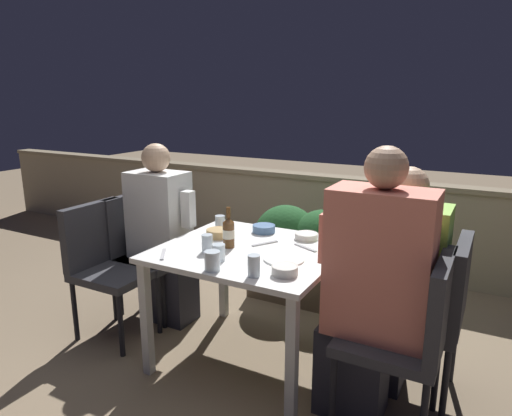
{
  "coord_description": "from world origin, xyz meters",
  "views": [
    {
      "loc": [
        1.19,
        -2.14,
        1.54
      ],
      "look_at": [
        0.0,
        0.07,
        0.92
      ],
      "focal_mm": 32.0,
      "sensor_mm": 36.0,
      "label": 1
    }
  ],
  "objects": [
    {
      "name": "person_coral_top",
      "position": [
        0.73,
        -0.16,
        0.67
      ],
      "size": [
        0.52,
        0.26,
        1.34
      ],
      "color": "#282833",
      "rests_on": "ground_plane"
    },
    {
      "name": "glass_cup_2",
      "position": [
        -0.35,
        0.23,
        0.75
      ],
      "size": [
        0.06,
        0.06,
        0.09
      ],
      "color": "silver",
      "rests_on": "dining_table"
    },
    {
      "name": "bowl_0",
      "position": [
        -0.08,
        0.31,
        0.73
      ],
      "size": [
        0.14,
        0.14,
        0.05
      ],
      "color": "#4C709E",
      "rests_on": "dining_table"
    },
    {
      "name": "chair_left_far",
      "position": [
        -0.98,
        0.18,
        0.53
      ],
      "size": [
        0.46,
        0.46,
        0.87
      ],
      "color": "#333338",
      "rests_on": "ground_plane"
    },
    {
      "name": "glass_cup_0",
      "position": [
        -0.0,
        -0.38,
        0.75
      ],
      "size": [
        0.08,
        0.08,
        0.1
      ],
      "color": "silver",
      "rests_on": "dining_table"
    },
    {
      "name": "fork_0",
      "position": [
        -0.36,
        -0.32,
        0.71
      ],
      "size": [
        0.11,
        0.15,
        0.01
      ],
      "color": "silver",
      "rests_on": "dining_table"
    },
    {
      "name": "glass_cup_1",
      "position": [
        -0.18,
        -0.17,
        0.75
      ],
      "size": [
        0.06,
        0.06,
        0.1
      ],
      "color": "silver",
      "rests_on": "dining_table"
    },
    {
      "name": "chair_right_far",
      "position": [
        0.98,
        0.14,
        0.53
      ],
      "size": [
        0.46,
        0.46,
        0.87
      ],
      "color": "#333338",
      "rests_on": "ground_plane"
    },
    {
      "name": "fork_1",
      "position": [
        0.04,
        0.1,
        0.71
      ],
      "size": [
        0.1,
        0.16,
        0.01
      ],
      "color": "silver",
      "rests_on": "dining_table"
    },
    {
      "name": "planter_hedge",
      "position": [
        0.1,
        0.93,
        0.4
      ],
      "size": [
        1.11,
        0.47,
        0.73
      ],
      "color": "brown",
      "rests_on": "ground_plane"
    },
    {
      "name": "person_white_polo",
      "position": [
        -0.78,
        0.18,
        0.62
      ],
      "size": [
        0.48,
        0.26,
        1.24
      ],
      "color": "#282833",
      "rests_on": "ground_plane"
    },
    {
      "name": "chair_right_near",
      "position": [
        0.93,
        -0.16,
        0.53
      ],
      "size": [
        0.46,
        0.46,
        0.87
      ],
      "color": "#333338",
      "rests_on": "ground_plane"
    },
    {
      "name": "ground_plane",
      "position": [
        0.0,
        0.0,
        0.0
      ],
      "size": [
        16.0,
        16.0,
        0.0
      ],
      "primitive_type": "plane",
      "color": "#847056"
    },
    {
      "name": "beer_bottle",
      "position": [
        -0.12,
        -0.04,
        0.79
      ],
      "size": [
        0.07,
        0.07,
        0.23
      ],
      "color": "brown",
      "rests_on": "dining_table"
    },
    {
      "name": "bowl_3",
      "position": [
        -0.28,
        0.09,
        0.73
      ],
      "size": [
        0.15,
        0.15,
        0.05
      ],
      "color": "tan",
      "rests_on": "dining_table"
    },
    {
      "name": "dining_table",
      "position": [
        0.0,
        0.0,
        0.62
      ],
      "size": [
        0.98,
        0.9,
        0.7
      ],
      "color": "white",
      "rests_on": "ground_plane"
    },
    {
      "name": "bowl_1",
      "position": [
        0.21,
        0.31,
        0.72
      ],
      "size": [
        0.14,
        0.14,
        0.04
      ],
      "color": "silver",
      "rests_on": "dining_table"
    },
    {
      "name": "plate_0",
      "position": [
        0.25,
        -0.08,
        0.71
      ],
      "size": [
        0.22,
        0.22,
        0.01
      ],
      "color": "white",
      "rests_on": "dining_table"
    },
    {
      "name": "fork_2",
      "position": [
        0.27,
        0.15,
        0.71
      ],
      "size": [
        0.16,
        0.09,
        0.01
      ],
      "color": "silver",
      "rests_on": "dining_table"
    },
    {
      "name": "parapet_wall",
      "position": [
        0.0,
        1.78,
        0.42
      ],
      "size": [
        9.0,
        0.18,
        0.84
      ],
      "color": "gray",
      "rests_on": "ground_plane"
    },
    {
      "name": "glass_cup_3",
      "position": [
        -0.05,
        -0.25,
        0.75
      ],
      "size": [
        0.07,
        0.07,
        0.09
      ],
      "color": "silver",
      "rests_on": "dining_table"
    },
    {
      "name": "person_green_blouse",
      "position": [
        0.78,
        0.14,
        0.61
      ],
      "size": [
        0.49,
        0.26,
        1.21
      ],
      "color": "#282833",
      "rests_on": "ground_plane"
    },
    {
      "name": "glass_cup_4",
      "position": [
        0.22,
        -0.35,
        0.76
      ],
      "size": [
        0.06,
        0.06,
        0.11
      ],
      "color": "silver",
      "rests_on": "dining_table"
    },
    {
      "name": "bowl_2",
      "position": [
        0.34,
        -0.27,
        0.73
      ],
      "size": [
        0.13,
        0.13,
        0.05
      ],
      "color": "beige",
      "rests_on": "dining_table"
    },
    {
      "name": "chair_left_near",
      "position": [
        -1.0,
        -0.14,
        0.53
      ],
      "size": [
        0.46,
        0.46,
        0.87
      ],
      "color": "#333338",
      "rests_on": "ground_plane"
    }
  ]
}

